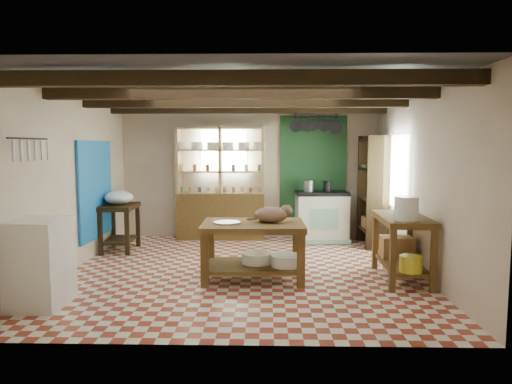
{
  "coord_description": "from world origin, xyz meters",
  "views": [
    {
      "loc": [
        0.34,
        -6.49,
        1.81
      ],
      "look_at": [
        0.18,
        0.3,
        1.13
      ],
      "focal_mm": 32.0,
      "sensor_mm": 36.0,
      "label": 1
    }
  ],
  "objects_px": {
    "work_table": "(253,251)",
    "stove": "(321,216)",
    "right_counter": "(402,248)",
    "cat": "(272,214)",
    "white_cabinet": "(40,263)",
    "prep_table": "(120,228)"
  },
  "relations": [
    {
      "from": "right_counter",
      "to": "cat",
      "type": "distance_m",
      "value": 1.82
    },
    {
      "from": "white_cabinet",
      "to": "right_counter",
      "type": "bearing_deg",
      "value": 14.78
    },
    {
      "from": "right_counter",
      "to": "work_table",
      "type": "bearing_deg",
      "value": -177.23
    },
    {
      "from": "white_cabinet",
      "to": "prep_table",
      "type": "bearing_deg",
      "value": 90.09
    },
    {
      "from": "work_table",
      "to": "stove",
      "type": "distance_m",
      "value": 2.83
    },
    {
      "from": "work_table",
      "to": "prep_table",
      "type": "height_order",
      "value": "prep_table"
    },
    {
      "from": "white_cabinet",
      "to": "right_counter",
      "type": "xyz_separation_m",
      "value": [
        4.4,
        1.12,
        -0.06
      ]
    },
    {
      "from": "work_table",
      "to": "stove",
      "type": "bearing_deg",
      "value": 63.28
    },
    {
      "from": "white_cabinet",
      "to": "right_counter",
      "type": "height_order",
      "value": "white_cabinet"
    },
    {
      "from": "work_table",
      "to": "stove",
      "type": "height_order",
      "value": "stove"
    },
    {
      "from": "stove",
      "to": "white_cabinet",
      "type": "bearing_deg",
      "value": -137.49
    },
    {
      "from": "stove",
      "to": "cat",
      "type": "distance_m",
      "value": 2.71
    },
    {
      "from": "prep_table",
      "to": "white_cabinet",
      "type": "distance_m",
      "value": 2.75
    },
    {
      "from": "prep_table",
      "to": "cat",
      "type": "xyz_separation_m",
      "value": [
        2.61,
        -1.59,
        0.48
      ]
    },
    {
      "from": "right_counter",
      "to": "cat",
      "type": "relative_size",
      "value": 2.63
    },
    {
      "from": "white_cabinet",
      "to": "cat",
      "type": "height_order",
      "value": "white_cabinet"
    },
    {
      "from": "prep_table",
      "to": "right_counter",
      "type": "height_order",
      "value": "right_counter"
    },
    {
      "from": "work_table",
      "to": "white_cabinet",
      "type": "height_order",
      "value": "white_cabinet"
    },
    {
      "from": "prep_table",
      "to": "cat",
      "type": "relative_size",
      "value": 1.75
    },
    {
      "from": "right_counter",
      "to": "cat",
      "type": "bearing_deg",
      "value": -178.92
    },
    {
      "from": "right_counter",
      "to": "cat",
      "type": "height_order",
      "value": "cat"
    },
    {
      "from": "prep_table",
      "to": "cat",
      "type": "distance_m",
      "value": 3.09
    }
  ]
}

